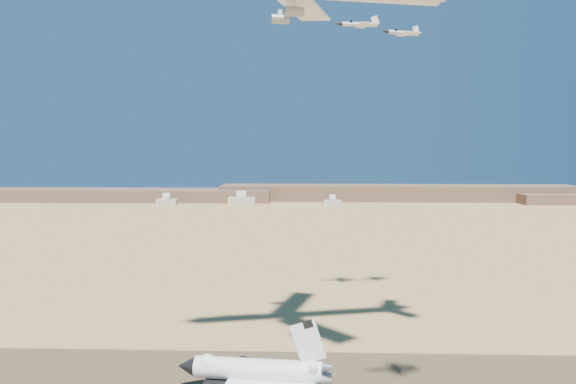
{
  "coord_description": "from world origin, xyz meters",
  "views": [
    {
      "loc": [
        14.49,
        -133.38,
        57.77
      ],
      "look_at": [
        9.19,
        8.0,
        47.67
      ],
      "focal_mm": 35.0,
      "sensor_mm": 36.0,
      "label": 1
    }
  ],
  "objects": [
    {
      "name": "ridgeline",
      "position": [
        65.32,
        527.31,
        7.63
      ],
      "size": [
        960.0,
        90.0,
        18.0
      ],
      "color": "brown",
      "rests_on": "ground"
    },
    {
      "name": "hangars",
      "position": [
        -64.0,
        478.43,
        4.83
      ],
      "size": [
        200.5,
        29.5,
        30.0
      ],
      "color": "beige",
      "rests_on": "ground"
    },
    {
      "name": "shuttle",
      "position": [
        2.06,
        -2.79,
        4.98
      ],
      "size": [
        37.68,
        25.24,
        18.51
      ],
      "rotation": [
        0.0,
        0.0,
        -0.09
      ],
      "color": "white",
      "rests_on": "runway"
    },
    {
      "name": "chase_jet_d",
      "position": [
        31.65,
        65.98,
        102.19
      ],
      "size": [
        15.88,
        8.82,
        3.97
      ],
      "rotation": [
        0.0,
        0.0,
        0.14
      ],
      "color": "silver"
    },
    {
      "name": "chase_jet_e",
      "position": [
        47.36,
        69.82,
        99.93
      ],
      "size": [
        14.78,
        8.76,
        3.81
      ],
      "rotation": [
        0.0,
        0.0,
        0.38
      ],
      "color": "silver"
    }
  ]
}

